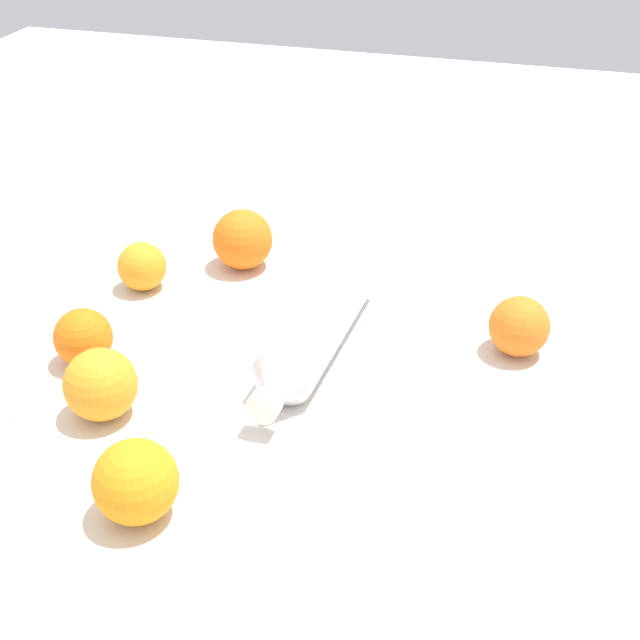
{
  "coord_description": "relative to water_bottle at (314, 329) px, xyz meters",
  "views": [
    {
      "loc": [
        0.19,
        -0.86,
        0.57
      ],
      "look_at": [
        -0.05,
        -0.04,
        0.03
      ],
      "focal_mm": 49.42,
      "sensor_mm": 36.0,
      "label": 1
    }
  ],
  "objects": [
    {
      "name": "orange_5",
      "position": [
        -0.08,
        -0.29,
        0.0
      ],
      "size": [
        0.08,
        0.08,
        0.08
      ],
      "primitive_type": "sphere",
      "color": "orange",
      "rests_on": "ground_plane"
    },
    {
      "name": "orange_0",
      "position": [
        -0.25,
        0.09,
        -0.0
      ],
      "size": [
        0.06,
        0.06,
        0.06
      ],
      "primitive_type": "sphere",
      "color": "orange",
      "rests_on": "ground_plane"
    },
    {
      "name": "orange_2",
      "position": [
        -0.24,
        -0.09,
        -0.0
      ],
      "size": [
        0.07,
        0.07,
        0.07
      ],
      "primitive_type": "sphere",
      "color": "orange",
      "rests_on": "ground_plane"
    },
    {
      "name": "water_bottle",
      "position": [
        0.0,
        0.0,
        0.0
      ],
      "size": [
        0.08,
        0.3,
        0.07
      ],
      "rotation": [
        0.0,
        0.0,
        4.66
      ],
      "color": "silver",
      "rests_on": "ground_plane"
    },
    {
      "name": "orange_4",
      "position": [
        0.22,
        0.07,
        0.0
      ],
      "size": [
        0.07,
        0.07,
        0.07
      ],
      "primitive_type": "sphere",
      "color": "orange",
      "rests_on": "ground_plane"
    },
    {
      "name": "ground_plane",
      "position": [
        0.05,
        0.06,
        -0.03
      ],
      "size": [
        2.4,
        2.4,
        0.0
      ],
      "primitive_type": "plane",
      "color": "silver"
    },
    {
      "name": "orange_3",
      "position": [
        -0.15,
        0.18,
        0.01
      ],
      "size": [
        0.08,
        0.08,
        0.08
      ],
      "primitive_type": "sphere",
      "color": "orange",
      "rests_on": "ground_plane"
    },
    {
      "name": "orange_1",
      "position": [
        -0.18,
        -0.17,
        0.0
      ],
      "size": [
        0.08,
        0.08,
        0.08
      ],
      "primitive_type": "sphere",
      "color": "orange",
      "rests_on": "ground_plane"
    }
  ]
}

